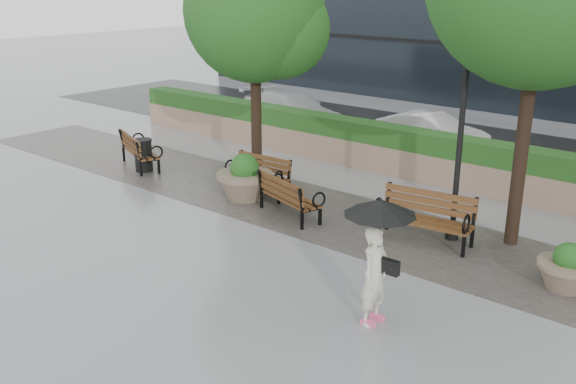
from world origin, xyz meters
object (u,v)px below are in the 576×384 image
Objects in this scene: planter_right at (567,271)px; trash_bin at (144,156)px; bench_2 at (289,205)px; bench_0 at (140,158)px; planter_left at (245,181)px; lamppost at (459,150)px; car_left at (292,110)px; car_right at (432,132)px; pedestrian at (377,250)px; bench_3 at (424,228)px; bench_1 at (259,182)px.

trash_bin reaches higher than planter_right.
bench_2 is 6.21m from planter_right.
planter_left is (4.32, -0.06, 0.17)m from bench_0.
lamppost is 11.23m from car_left.
car_right is at bearing -74.35° from car_left.
bench_0 is 0.45× the size of lamppost.
car_right is 11.41m from pedestrian.
bench_3 is 0.46× the size of car_left.
planter_left is 7.86m from planter_right.
lamppost is 7.63m from car_right.
car_right reaches higher than planter_left.
bench_3 is (3.18, 0.62, 0.04)m from bench_2.
bench_3 is 8.80m from trash_bin.
car_right is at bearing 121.35° from lamppost.
planter_left is 1.57× the size of trash_bin.
car_left is (-4.06, 6.28, 0.39)m from bench_1.
bench_2 is 0.91× the size of bench_3.
pedestrian is (-2.02, -3.22, 0.94)m from planter_right.
planter_right is at bearing -160.50° from bench_2.
bench_1 is 2.01m from bench_2.
pedestrian reaches higher than trash_bin.
car_left reaches higher than bench_2.
trash_bin is (-5.61, 0.14, 0.16)m from bench_2.
pedestrian is (5.97, -3.74, 1.01)m from bench_1.
car_left is at bearing 92.04° from trash_bin.
planter_left is 0.31× the size of car_left.
planter_right is 9.76m from car_right.
trash_bin is 0.20× the size of car_left.
bench_0 is 0.95× the size of bench_3.
planter_left is at bearing -159.82° from bench_0.
planter_left reaches higher than trash_bin.
planter_left is (0.13, -0.65, 0.19)m from bench_1.
bench_1 is at bearing 11.20° from trash_bin.
car_right is (-0.35, 7.61, 0.32)m from bench_2.
bench_3 is 11.17m from car_left.
pedestrian is at bearing -122.13° from planter_right.
planter_left is at bearing 1.47° from trash_bin.
planter_right is 11.81m from trash_bin.
bench_1 is at bearing 58.87° from pedestrian.
car_left is at bearing 136.40° from bench_3.
bench_3 reaches higher than bench_0.
bench_2 is 4.12m from lamppost.
lamppost is (3.56, 1.20, 1.70)m from bench_2.
car_right is (1.32, 7.37, 0.14)m from planter_left.
bench_1 is 0.93× the size of bench_2.
bench_0 is at bearing 146.46° from car_right.
bench_0 is at bearing 174.34° from bench_3.
pedestrian reaches higher than bench_2.
pedestrian is (10.17, -3.15, 0.99)m from bench_0.
bench_3 is at bearing 4.47° from planter_left.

